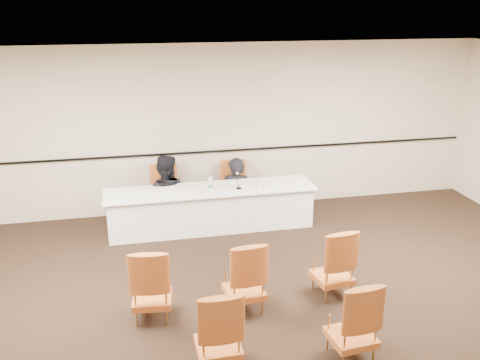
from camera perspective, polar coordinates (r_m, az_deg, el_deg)
The scene contains 19 objects.
floor at distance 6.54m, azimuth 2.96°, elevation -15.74°, with size 10.00×10.00×0.00m, color black.
ceiling at distance 5.43m, azimuth 3.50°, elevation 11.32°, with size 10.00×10.00×0.00m, color silver.
wall_back at distance 9.56m, azimuth -3.11°, elevation 5.43°, with size 10.00×0.04×3.00m, color beige.
wall_rail at distance 9.62m, azimuth -3.03°, elevation 3.06°, with size 9.80×0.04×0.03m, color black.
panel_table at distance 9.03m, azimuth -3.12°, elevation -3.05°, with size 3.51×0.82×0.70m, color white, non-canonical shape.
panelist_main at distance 9.64m, azimuth -0.45°, elevation -2.22°, with size 0.59×0.39×1.63m, color black.
panelist_main_chair at distance 9.56m, azimuth -0.45°, elevation -0.94°, with size 0.50×0.50×0.95m, color #C75823, non-canonical shape.
panelist_second at distance 9.44m, azimuth -7.95°, elevation -2.14°, with size 0.80×0.62×1.65m, color black.
panelist_second_chair at distance 9.40m, azimuth -7.98°, elevation -1.49°, with size 0.50×0.50×0.95m, color #C75823, non-canonical shape.
papers at distance 8.92m, azimuth -1.01°, elevation -0.86°, with size 0.30×0.22×0.00m, color white.
microphone at distance 8.85m, azimuth -0.15°, elevation -0.17°, with size 0.09×0.18×0.26m, color black, non-canonical shape.
water_bottle at distance 8.80m, azimuth -3.15°, elevation -0.34°, with size 0.07×0.07×0.24m, color teal, non-canonical shape.
drinking_glass at distance 8.80m, azimuth -1.73°, elevation -0.82°, with size 0.06×0.06×0.10m, color silver.
coffee_cup at distance 8.92m, azimuth 2.06°, elevation -0.39°, with size 0.09×0.09×0.14m, color silver.
aud_chair_front_left at distance 6.61m, azimuth -9.44°, elevation -10.75°, with size 0.50×0.50×0.95m, color #C75823, non-canonical shape.
aud_chair_front_mid at distance 6.68m, azimuth 0.43°, elevation -10.13°, with size 0.50×0.50×0.95m, color #C75823, non-canonical shape.
aud_chair_front_right at distance 7.10m, azimuth 9.89°, elevation -8.56°, with size 0.50×0.50×0.95m, color #C75823, non-canonical shape.
aud_chair_back_left at distance 5.73m, azimuth -2.36°, elevation -15.52°, with size 0.50×0.50×0.95m, color #C75823, non-canonical shape.
aud_chair_back_right at distance 5.99m, azimuth 11.89°, elevation -14.30°, with size 0.50×0.50×0.95m, color #C75823, non-canonical shape.
Camera 1 is at (-1.45, -5.19, 3.70)m, focal length 40.00 mm.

